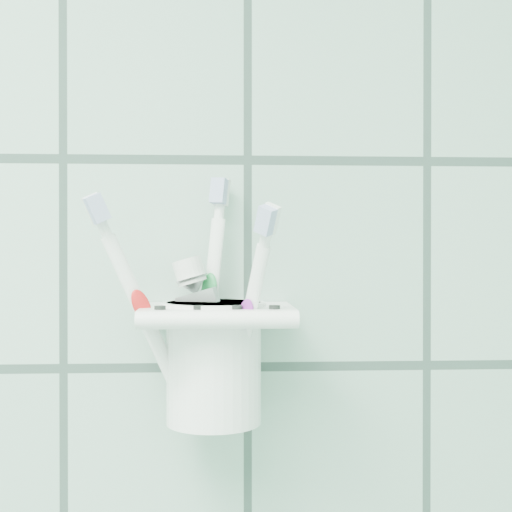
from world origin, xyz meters
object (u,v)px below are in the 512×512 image
Objects in this scene: cup at (214,358)px; toothbrush_pink at (188,294)px; toothbrush_blue at (200,292)px; toothbrush_orange at (229,299)px; toothpaste_tube at (229,320)px; holder_bracket at (217,316)px.

toothbrush_pink is at bearing -177.17° from cup.
toothbrush_blue is 1.09× the size of toothbrush_orange.
toothbrush_pink is 0.04m from toothpaste_tube.
holder_bracket is 0.03m from toothbrush_blue.
toothpaste_tube is (0.00, -0.00, -0.02)m from toothbrush_orange.
cup is at bearing -22.45° from toothbrush_pink.
cup is 0.55× the size of toothbrush_orange.
toothbrush_blue reaches higher than toothbrush_orange.
cup is (-0.00, 0.00, -0.04)m from holder_bracket.
holder_bracket is at bearing -17.41° from toothbrush_blue.
toothbrush_pink is (-0.02, 0.00, 0.02)m from holder_bracket.
cup is 0.71× the size of toothpaste_tube.
toothbrush_pink is at bearing -152.01° from toothpaste_tube.
toothbrush_pink reaches higher than toothbrush_orange.
holder_bracket is 0.02m from toothbrush_orange.
cup is 0.06m from toothbrush_blue.
cup is 0.05m from toothbrush_orange.
holder_bracket is at bearing -98.64° from toothbrush_orange.
toothpaste_tube is at bearing -13.76° from toothbrush_pink.
toothpaste_tube is (0.01, 0.01, -0.00)m from holder_bracket.
toothbrush_blue is 1.41× the size of toothpaste_tube.
cup is at bearing 127.46° from holder_bracket.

